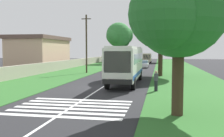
{
  "coord_description": "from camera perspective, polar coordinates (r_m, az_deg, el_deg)",
  "views": [
    {
      "loc": [
        -22.47,
        -5.17,
        3.39
      ],
      "look_at": [
        2.37,
        -0.54,
        1.6
      ],
      "focal_mm": 41.52,
      "sensor_mm": 36.0,
      "label": 1
    }
  ],
  "objects": [
    {
      "name": "ground",
      "position": [
        23.3,
        -2.38,
        -4.32
      ],
      "size": [
        160.0,
        160.0,
        0.0
      ],
      "primitive_type": "plane",
      "color": "#262628"
    },
    {
      "name": "grass_verge_left",
      "position": [
        39.93,
        -9.05,
        -0.84
      ],
      "size": [
        120.0,
        8.0,
        0.04
      ],
      "primitive_type": "cube",
      "color": "#2D6628",
      "rests_on": "ground"
    },
    {
      "name": "grass_verge_right",
      "position": [
        37.74,
        15.12,
        -1.21
      ],
      "size": [
        120.0,
        8.0,
        0.04
      ],
      "primitive_type": "cube",
      "color": "#2D6628",
      "rests_on": "ground"
    },
    {
      "name": "centre_line",
      "position": [
        37.98,
        2.69,
        -1.07
      ],
      "size": [
        110.0,
        0.16,
        0.01
      ],
      "primitive_type": "cube",
      "color": "silver",
      "rests_on": "ground"
    },
    {
      "name": "coach_bus",
      "position": [
        26.12,
        3.13,
        1.31
      ],
      "size": [
        11.16,
        2.62,
        3.73
      ],
      "color": "silver",
      "rests_on": "ground"
    },
    {
      "name": "zebra_crossing",
      "position": [
        15.79,
        -8.9,
        -8.39
      ],
      "size": [
        4.95,
        6.8,
        0.01
      ],
      "color": "silver",
      "rests_on": "ground"
    },
    {
      "name": "trailing_car_0",
      "position": [
        45.67,
        2.13,
        0.63
      ],
      "size": [
        4.3,
        1.78,
        1.43
      ],
      "color": "navy",
      "rests_on": "ground"
    },
    {
      "name": "trailing_car_1",
      "position": [
        50.47,
        6.98,
        0.93
      ],
      "size": [
        4.3,
        1.78,
        1.43
      ],
      "color": "silver",
      "rests_on": "ground"
    },
    {
      "name": "trailing_car_2",
      "position": [
        58.45,
        3.83,
        1.38
      ],
      "size": [
        4.3,
        1.78,
        1.43
      ],
      "color": "gray",
      "rests_on": "ground"
    },
    {
      "name": "trailing_minibus_0",
      "position": [
        69.54,
        7.76,
        2.5
      ],
      "size": [
        6.0,
        2.14,
        2.53
      ],
      "color": "#BFB299",
      "rests_on": "ground"
    },
    {
      "name": "roadside_tree_left_0",
      "position": [
        75.71,
        1.82,
        6.43
      ],
      "size": [
        6.94,
        5.64,
        9.49
      ],
      "color": "#4C3826",
      "rests_on": "grass_verge_left"
    },
    {
      "name": "roadside_tree_left_1",
      "position": [
        84.38,
        2.55,
        7.13
      ],
      "size": [
        7.15,
        5.86,
        10.97
      ],
      "color": "#3D2D1E",
      "rests_on": "grass_verge_left"
    },
    {
      "name": "roadside_tree_left_2",
      "position": [
        65.88,
        1.35,
        7.28
      ],
      "size": [
        7.41,
        6.17,
        10.31
      ],
      "color": "#3D2D1E",
      "rests_on": "grass_verge_left"
    },
    {
      "name": "roadside_tree_right_0",
      "position": [
        34.54,
        10.32,
        10.61
      ],
      "size": [
        9.54,
        7.58,
        11.36
      ],
      "color": "#3D2D1E",
      "rests_on": "grass_verge_right"
    },
    {
      "name": "roadside_tree_right_1",
      "position": [
        13.88,
        13.91,
        11.7
      ],
      "size": [
        6.23,
        4.9,
        7.86
      ],
      "color": "#3D2D1E",
      "rests_on": "grass_verge_right"
    },
    {
      "name": "roadside_tree_right_2",
      "position": [
        73.63,
        10.67,
        7.36
      ],
      "size": [
        7.66,
        6.17,
        10.96
      ],
      "color": "brown",
      "rests_on": "grass_verge_right"
    },
    {
      "name": "utility_pole",
      "position": [
        38.38,
        -5.66,
        5.61
      ],
      "size": [
        0.24,
        1.4,
        8.52
      ],
      "color": "#473828",
      "rests_on": "grass_verge_left"
    },
    {
      "name": "roadside_wall",
      "position": [
        45.73,
        -10.98,
        0.75
      ],
      "size": [
        70.0,
        0.4,
        1.54
      ],
      "primitive_type": "cube",
      "color": "#B2A893",
      "rests_on": "grass_verge_left"
    },
    {
      "name": "roadside_building",
      "position": [
        54.1,
        -15.57,
        3.61
      ],
      "size": [
        14.36,
        8.22,
        6.13
      ],
      "color": "beige",
      "rests_on": "ground"
    },
    {
      "name": "pedestrian",
      "position": [
        21.51,
        9.68,
        -2.64
      ],
      "size": [
        0.34,
        0.34,
        1.69
      ],
      "color": "#26262D",
      "rests_on": "grass_verge_right"
    }
  ]
}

